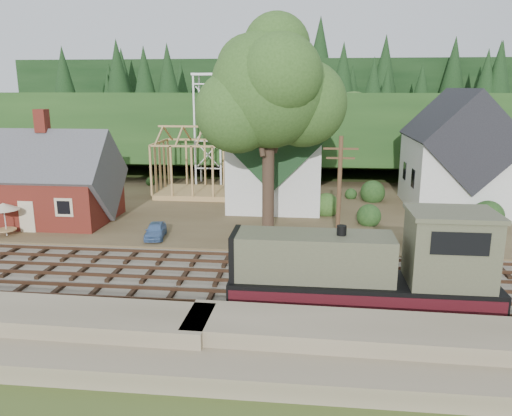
# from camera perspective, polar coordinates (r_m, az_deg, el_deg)

# --- Properties ---
(ground) EXTENTS (140.00, 140.00, 0.00)m
(ground) POSITION_cam_1_polar(r_m,az_deg,el_deg) (29.29, -4.27, -8.42)
(ground) COLOR #384C1E
(ground) RESTS_ON ground
(embankment) EXTENTS (64.00, 5.00, 1.60)m
(embankment) POSITION_cam_1_polar(r_m,az_deg,el_deg) (21.84, -8.46, -16.73)
(embankment) COLOR #7F7259
(embankment) RESTS_ON ground
(railroad_bed) EXTENTS (64.00, 11.00, 0.16)m
(railroad_bed) POSITION_cam_1_polar(r_m,az_deg,el_deg) (29.26, -4.27, -8.27)
(railroad_bed) COLOR #726B5B
(railroad_bed) RESTS_ON ground
(village_flat) EXTENTS (64.00, 26.00, 0.30)m
(village_flat) POSITION_cam_1_polar(r_m,az_deg,el_deg) (46.25, -0.26, 0.11)
(village_flat) COLOR brown
(village_flat) RESTS_ON ground
(hillside) EXTENTS (70.00, 28.96, 12.74)m
(hillside) POSITION_cam_1_polar(r_m,az_deg,el_deg) (69.73, 1.97, 4.60)
(hillside) COLOR #1E3F19
(hillside) RESTS_ON ground
(ridge) EXTENTS (80.00, 20.00, 12.00)m
(ridge) POSITION_cam_1_polar(r_m,az_deg,el_deg) (85.53, 2.78, 6.28)
(ridge) COLOR black
(ridge) RESTS_ON ground
(depot) EXTENTS (10.80, 7.41, 9.00)m
(depot) POSITION_cam_1_polar(r_m,az_deg,el_deg) (43.86, -22.65, 2.39)
(depot) COLOR maroon
(depot) RESTS_ON village_flat
(church) EXTENTS (8.40, 15.17, 13.00)m
(church) POSITION_cam_1_polar(r_m,az_deg,el_deg) (46.82, 2.42, 6.53)
(church) COLOR silver
(church) RESTS_ON village_flat
(farmhouse) EXTENTS (8.40, 10.80, 10.60)m
(farmhouse) POSITION_cam_1_polar(r_m,az_deg,el_deg) (47.86, 21.92, 5.33)
(farmhouse) COLOR silver
(farmhouse) RESTS_ON village_flat
(timber_frame) EXTENTS (8.20, 6.20, 6.99)m
(timber_frame) POSITION_cam_1_polar(r_m,az_deg,el_deg) (50.51, -6.55, 4.79)
(timber_frame) COLOR tan
(timber_frame) RESTS_ON village_flat
(lattice_tower) EXTENTS (3.20, 3.20, 12.12)m
(lattice_tower) POSITION_cam_1_polar(r_m,az_deg,el_deg) (55.79, -5.37, 12.63)
(lattice_tower) COLOR silver
(lattice_tower) RESTS_ON village_flat
(big_tree) EXTENTS (10.90, 8.40, 14.70)m
(big_tree) POSITION_cam_1_polar(r_m,az_deg,el_deg) (36.88, 1.73, 12.46)
(big_tree) COLOR #38281E
(big_tree) RESTS_ON village_flat
(telegraph_pole_near) EXTENTS (2.20, 0.28, 8.00)m
(telegraph_pole_near) POSITION_cam_1_polar(r_m,az_deg,el_deg) (32.64, 9.47, 1.55)
(telegraph_pole_near) COLOR #4C331E
(telegraph_pole_near) RESTS_ON ground
(locomotive) EXTENTS (12.91, 3.23, 5.14)m
(locomotive) POSITION_cam_1_polar(r_m,az_deg,el_deg) (25.44, 13.15, -6.81)
(locomotive) COLOR black
(locomotive) RESTS_ON railroad_bed
(car_blue) EXTENTS (1.79, 3.47, 1.13)m
(car_blue) POSITION_cam_1_polar(r_m,az_deg,el_deg) (36.97, -11.42, -2.51)
(car_blue) COLOR #5075AC
(car_blue) RESTS_ON village_flat
(car_red) EXTENTS (4.89, 2.63, 1.30)m
(car_red) POSITION_cam_1_polar(r_m,az_deg,el_deg) (47.55, 23.49, 0.33)
(car_red) COLOR red
(car_red) RESTS_ON village_flat
(patio_set) EXTENTS (2.23, 2.23, 2.48)m
(patio_set) POSITION_cam_1_polar(r_m,az_deg,el_deg) (40.76, -26.89, 0.01)
(patio_set) COLOR silver
(patio_set) RESTS_ON village_flat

